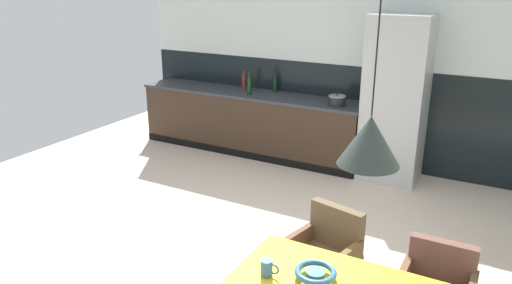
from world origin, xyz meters
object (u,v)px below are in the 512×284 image
object	(u,v)px
cooking_pot	(337,100)
bottle_oil_tall	(249,85)
refrigerator_column	(395,100)
fruit_bowl	(316,273)
bottle_wine_green	(275,84)
mug_short_terracotta	(267,268)
bottle_spice_small	(244,82)
armchair_corner_seat	(438,282)
pendant_lamp_over_table_near	(370,140)
armchair_facing_counter	(328,245)

from	to	relation	value
cooking_pot	bottle_oil_tall	world-z (taller)	bottle_oil_tall
refrigerator_column	fruit_bowl	xyz separation A→B (m)	(0.41, -3.58, -0.23)
bottle_wine_green	refrigerator_column	bearing A→B (deg)	-7.33
mug_short_terracotta	bottle_spice_small	bearing A→B (deg)	121.86
armchair_corner_seat	bottle_wine_green	bearing A→B (deg)	-47.80
refrigerator_column	bottle_wine_green	world-z (taller)	refrigerator_column
mug_short_terracotta	pendant_lamp_over_table_near	distance (m)	1.04
armchair_facing_counter	bottle_spice_small	xyz separation A→B (m)	(-2.38, 2.81, 0.52)
armchair_facing_counter	fruit_bowl	bearing A→B (deg)	118.18
bottle_wine_green	pendant_lamp_over_table_near	size ratio (longest dim) A/B	0.26
mug_short_terracotta	refrigerator_column	bearing A→B (deg)	92.12
refrigerator_column	bottle_spice_small	distance (m)	2.19
refrigerator_column	armchair_corner_seat	xyz separation A→B (m)	(1.02, -2.82, -0.55)
armchair_corner_seat	bottle_wine_green	distance (m)	4.16
bottle_spice_small	pendant_lamp_over_table_near	distance (m)	4.73
cooking_pot	bottle_oil_tall	bearing A→B (deg)	-178.91
bottle_oil_tall	pendant_lamp_over_table_near	bearing A→B (deg)	-52.66
armchair_corner_seat	mug_short_terracotta	size ratio (longest dim) A/B	6.00
bottle_spice_small	bottle_oil_tall	xyz separation A→B (m)	(0.20, -0.19, 0.00)
armchair_corner_seat	mug_short_terracotta	bearing A→B (deg)	44.05
pendant_lamp_over_table_near	armchair_facing_counter	bearing A→B (deg)	119.41
mug_short_terracotta	bottle_wine_green	xyz separation A→B (m)	(-1.90, 3.91, 0.18)
refrigerator_column	mug_short_terracotta	distance (m)	3.69
mug_short_terracotta	cooking_pot	distance (m)	3.68
mug_short_terracotta	bottle_spice_small	size ratio (longest dim) A/B	0.42
fruit_bowl	cooking_pot	distance (m)	3.66
mug_short_terracotta	bottle_wine_green	size ratio (longest dim) A/B	0.44
fruit_bowl	bottle_wine_green	xyz separation A→B (m)	(-2.18, 3.80, 0.19)
bottle_oil_tall	bottle_wine_green	xyz separation A→B (m)	(0.23, 0.35, -0.03)
refrigerator_column	bottle_wine_green	xyz separation A→B (m)	(-1.77, 0.23, -0.04)
fruit_bowl	refrigerator_column	bearing A→B (deg)	96.50
refrigerator_column	bottle_wine_green	size ratio (longest dim) A/B	7.36
cooking_pot	bottle_spice_small	bearing A→B (deg)	173.74
fruit_bowl	mug_short_terracotta	world-z (taller)	mug_short_terracotta
bottle_wine_green	armchair_corner_seat	bearing A→B (deg)	-47.58
mug_short_terracotta	bottle_wine_green	world-z (taller)	bottle_wine_green
mug_short_terracotta	bottle_oil_tall	distance (m)	4.15
armchair_corner_seat	fruit_bowl	bearing A→B (deg)	50.84
refrigerator_column	armchair_corner_seat	distance (m)	3.05
cooking_pot	bottle_wine_green	distance (m)	1.10
bottle_spice_small	pendant_lamp_over_table_near	bearing A→B (deg)	-52.13
armchair_facing_counter	mug_short_terracotta	distance (m)	0.98
bottle_wine_green	pendant_lamp_over_table_near	distance (m)	4.62
fruit_bowl	bottle_wine_green	world-z (taller)	bottle_wine_green
bottle_spice_small	bottle_oil_tall	size ratio (longest dim) A/B	0.87
refrigerator_column	bottle_spice_small	xyz separation A→B (m)	(-2.19, 0.06, -0.01)
armchair_corner_seat	pendant_lamp_over_table_near	bearing A→B (deg)	67.22
bottle_spice_small	bottle_wine_green	xyz separation A→B (m)	(0.42, 0.16, -0.02)
bottle_wine_green	fruit_bowl	bearing A→B (deg)	-60.22
armchair_facing_counter	fruit_bowl	world-z (taller)	fruit_bowl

